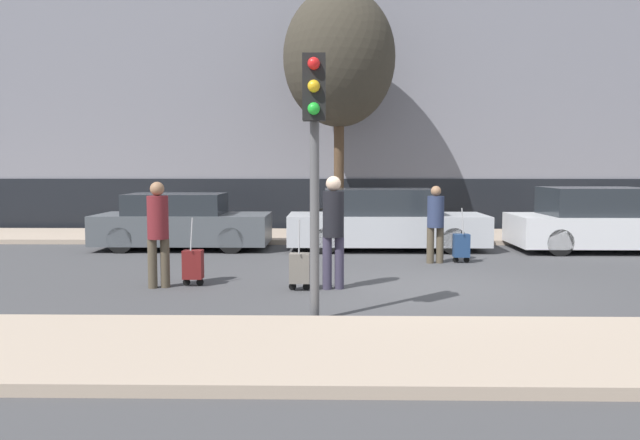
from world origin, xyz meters
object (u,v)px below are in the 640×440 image
at_px(parked_car_2, 598,222).
at_px(parked_bicycle, 341,221).
at_px(trolley_left, 193,265).
at_px(bare_tree_near_crossing, 339,59).
at_px(trolley_center, 299,268).
at_px(traffic_light, 314,133).
at_px(pedestrian_left, 158,228).
at_px(pedestrian_center, 333,225).
at_px(parked_car_1, 384,221).
at_px(pedestrian_right, 436,220).
at_px(trolley_right, 461,246).
at_px(parked_car_0, 182,223).

bearing_deg(parked_car_2, parked_bicycle, 157.87).
bearing_deg(trolley_left, bare_tree_near_crossing, 70.90).
height_order(trolley_center, traffic_light, traffic_light).
height_order(pedestrian_left, trolley_left, pedestrian_left).
height_order(pedestrian_center, bare_tree_near_crossing, bare_tree_near_crossing).
xyz_separation_m(parked_car_1, trolley_center, (-1.78, -4.98, -0.32)).
xyz_separation_m(parked_car_1, parked_bicycle, (-0.99, 2.27, -0.18)).
xyz_separation_m(parked_car_1, parked_car_2, (5.00, -0.16, 0.01)).
height_order(traffic_light, parked_bicycle, traffic_light).
distance_m(traffic_light, bare_tree_near_crossing, 9.99).
distance_m(trolley_center, traffic_light, 2.92).
bearing_deg(pedestrian_right, trolley_right, 179.94).
bearing_deg(parked_car_0, bare_tree_near_crossing, 34.30).
relative_size(pedestrian_center, parked_bicycle, 1.03).
height_order(parked_car_2, trolley_left, parked_car_2).
xyz_separation_m(parked_car_2, pedestrian_right, (-4.14, -1.95, 0.21)).
bearing_deg(traffic_light, trolley_center, 98.07).
bearing_deg(traffic_light, pedestrian_right, 64.59).
bearing_deg(trolley_left, trolley_right, 27.44).
bearing_deg(trolley_center, parked_bicycle, 83.82).
xyz_separation_m(parked_car_0, bare_tree_near_crossing, (3.80, 2.59, 4.30)).
bearing_deg(trolley_center, parked_car_1, 70.36).
height_order(pedestrian_left, trolley_center, pedestrian_left).
relative_size(parked_car_0, parked_bicycle, 2.31).
height_order(parked_car_1, pedestrian_right, pedestrian_right).
relative_size(pedestrian_right, bare_tree_near_crossing, 0.24).
distance_m(parked_car_2, parked_bicycle, 6.47).
bearing_deg(pedestrian_left, parked_car_2, -172.15).
relative_size(trolley_right, bare_tree_near_crossing, 0.17).
bearing_deg(parked_car_2, parked_car_0, 178.96).
relative_size(trolley_left, pedestrian_right, 0.72).
distance_m(pedestrian_left, bare_tree_near_crossing, 8.93).
height_order(trolley_center, parked_bicycle, trolley_center).
bearing_deg(pedestrian_center, parked_bicycle, 76.98).
relative_size(parked_car_1, pedestrian_center, 2.56).
xyz_separation_m(trolley_left, bare_tree_near_crossing, (2.51, 7.24, 4.57)).
xyz_separation_m(parked_car_0, traffic_light, (3.37, -7.06, 1.76)).
distance_m(parked_car_0, parked_car_1, 4.86).
height_order(pedestrian_left, bare_tree_near_crossing, bare_tree_near_crossing).
bearing_deg(pedestrian_center, pedestrian_right, 41.71).
bearing_deg(parked_car_1, pedestrian_right, -67.78).
relative_size(parked_car_1, parked_car_2, 1.15).
xyz_separation_m(trolley_center, bare_tree_near_crossing, (0.72, 7.59, 4.57)).
height_order(pedestrian_center, traffic_light, traffic_light).
height_order(trolley_center, pedestrian_right, pedestrian_right).
bearing_deg(trolley_center, trolley_left, 169.02).
xyz_separation_m(pedestrian_center, traffic_light, (-0.25, -2.17, 1.35)).
height_order(trolley_left, bare_tree_near_crossing, bare_tree_near_crossing).
bearing_deg(pedestrian_center, trolley_right, 35.78).
bearing_deg(trolley_left, traffic_light, -49.28).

